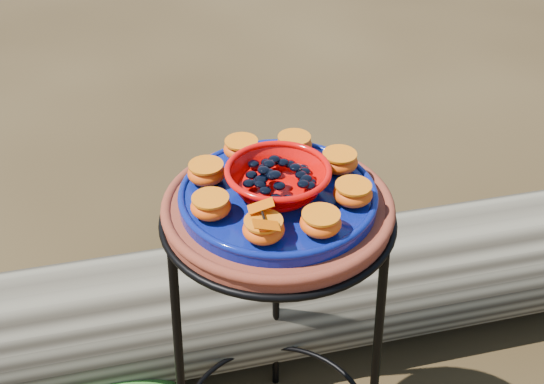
{
  "coord_description": "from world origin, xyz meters",
  "views": [
    {
      "loc": [
        -0.01,
        -0.92,
        1.41
      ],
      "look_at": [
        -0.01,
        0.0,
        0.75
      ],
      "focal_mm": 45.0,
      "sensor_mm": 36.0,
      "label": 1
    }
  ],
  "objects_px": {
    "terracotta_saucer": "(278,210)",
    "red_bowl": "(278,180)",
    "driftwood_log": "(349,283)",
    "cobalt_plate": "(278,197)",
    "plant_stand": "(277,356)"
  },
  "relations": [
    {
      "from": "terracotta_saucer",
      "to": "red_bowl",
      "type": "distance_m",
      "value": 0.06
    },
    {
      "from": "driftwood_log",
      "to": "cobalt_plate",
      "type": "bearing_deg",
      "value": -115.82
    },
    {
      "from": "terracotta_saucer",
      "to": "cobalt_plate",
      "type": "xyz_separation_m",
      "value": [
        0.0,
        0.0,
        0.03
      ]
    },
    {
      "from": "plant_stand",
      "to": "driftwood_log",
      "type": "relative_size",
      "value": 0.39
    },
    {
      "from": "terracotta_saucer",
      "to": "red_bowl",
      "type": "relative_size",
      "value": 2.33
    },
    {
      "from": "plant_stand",
      "to": "red_bowl",
      "type": "relative_size",
      "value": 4.25
    },
    {
      "from": "plant_stand",
      "to": "terracotta_saucer",
      "type": "height_order",
      "value": "terracotta_saucer"
    },
    {
      "from": "cobalt_plate",
      "to": "red_bowl",
      "type": "xyz_separation_m",
      "value": [
        0.0,
        0.0,
        0.03
      ]
    },
    {
      "from": "cobalt_plate",
      "to": "red_bowl",
      "type": "height_order",
      "value": "red_bowl"
    },
    {
      "from": "terracotta_saucer",
      "to": "cobalt_plate",
      "type": "bearing_deg",
      "value": 0.0
    },
    {
      "from": "red_bowl",
      "to": "driftwood_log",
      "type": "relative_size",
      "value": 0.09
    },
    {
      "from": "red_bowl",
      "to": "terracotta_saucer",
      "type": "bearing_deg",
      "value": 0.0
    },
    {
      "from": "plant_stand",
      "to": "cobalt_plate",
      "type": "relative_size",
      "value": 2.13
    },
    {
      "from": "driftwood_log",
      "to": "red_bowl",
      "type": "bearing_deg",
      "value": -115.82
    },
    {
      "from": "cobalt_plate",
      "to": "red_bowl",
      "type": "distance_m",
      "value": 0.03
    }
  ]
}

